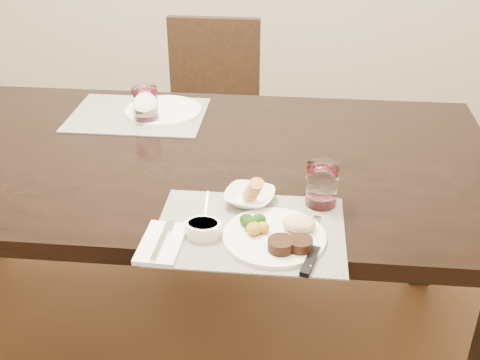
# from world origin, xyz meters

# --- Properties ---
(ground_plane) EXTENTS (4.50, 4.50, 0.00)m
(ground_plane) POSITION_xyz_m (0.00, 0.00, 0.00)
(ground_plane) COLOR #3F2414
(ground_plane) RESTS_ON ground
(dining_table) EXTENTS (2.00, 1.00, 0.75)m
(dining_table) POSITION_xyz_m (0.00, 0.00, 0.67)
(dining_table) COLOR black
(dining_table) RESTS_ON ground
(chair_far) EXTENTS (0.42, 0.42, 0.90)m
(chair_far) POSITION_xyz_m (0.00, 0.93, 0.50)
(chair_far) COLOR black
(chair_far) RESTS_ON ground
(placemat_near) EXTENTS (0.46, 0.34, 0.00)m
(placemat_near) POSITION_xyz_m (0.29, -0.40, 0.75)
(placemat_near) COLOR gray
(placemat_near) RESTS_ON dining_table
(placemat_far) EXTENTS (0.46, 0.34, 0.00)m
(placemat_far) POSITION_xyz_m (-0.16, 0.27, 0.75)
(placemat_far) COLOR gray
(placemat_far) RESTS_ON dining_table
(dinner_plate) EXTENTS (0.25, 0.25, 0.04)m
(dinner_plate) POSITION_xyz_m (0.36, -0.43, 0.77)
(dinner_plate) COLOR white
(dinner_plate) RESTS_ON placemat_near
(napkin_fork) EXTENTS (0.10, 0.17, 0.02)m
(napkin_fork) POSITION_xyz_m (0.09, -0.48, 0.76)
(napkin_fork) COLOR white
(napkin_fork) RESTS_ON placemat_near
(steak_knife) EXTENTS (0.06, 0.25, 0.01)m
(steak_knife) POSITION_xyz_m (0.43, -0.49, 0.76)
(steak_knife) COLOR white
(steak_knife) RESTS_ON placemat_near
(cracker_bowl) EXTENTS (0.15, 0.15, 0.06)m
(cracker_bowl) POSITION_xyz_m (0.28, -0.27, 0.77)
(cracker_bowl) COLOR white
(cracker_bowl) RESTS_ON placemat_near
(sauce_ramekin) EXTENTS (0.09, 0.13, 0.07)m
(sauce_ramekin) POSITION_xyz_m (0.18, -0.43, 0.77)
(sauce_ramekin) COLOR white
(sauce_ramekin) RESTS_ON placemat_near
(wine_glass_near) EXTENTS (0.08, 0.08, 0.11)m
(wine_glass_near) POSITION_xyz_m (0.46, -0.26, 0.80)
(wine_glass_near) COLOR silver
(wine_glass_near) RESTS_ON placemat_near
(far_plate) EXTENTS (0.26, 0.26, 0.01)m
(far_plate) POSITION_xyz_m (-0.08, 0.30, 0.76)
(far_plate) COLOR white
(far_plate) RESTS_ON placemat_far
(wine_glass_far) EXTENTS (0.09, 0.09, 0.12)m
(wine_glass_far) POSITION_xyz_m (-0.12, 0.22, 0.81)
(wine_glass_far) COLOR silver
(wine_glass_far) RESTS_ON placemat_far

